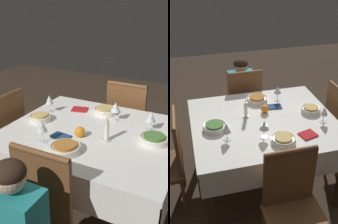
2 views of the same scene
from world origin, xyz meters
TOP-DOWN VIEW (x-y plane):
  - ground_plane at (0.00, 0.00)m, footprint 8.00×8.00m
  - dining_table at (0.00, 0.00)m, footprint 1.29×1.12m
  - chair_east at (0.89, 0.06)m, footprint 0.42×0.42m
  - chair_south at (-0.01, -0.80)m, footprint 0.42×0.42m
  - bowl_west at (-0.45, -0.04)m, footprint 0.20×0.20m
  - wine_glass_west at (-0.37, -0.21)m, footprint 0.07×0.07m
  - bowl_east at (0.47, 0.02)m, footprint 0.18×0.18m
  - wine_glass_east at (0.50, -0.16)m, footprint 0.07×0.07m
  - bowl_north at (0.03, 0.35)m, footprint 0.21×0.21m
  - wine_glass_north at (0.24, 0.32)m, footprint 0.07×0.07m
  - bowl_south at (0.06, -0.36)m, footprint 0.20×0.20m
  - wine_glass_south at (-0.07, -0.25)m, footprint 0.08×0.08m
  - candle_centerpiece at (-0.14, 0.09)m, footprint 0.06×0.06m
  - orange_fruit at (0.05, 0.13)m, footprint 0.08×0.08m
  - napkin_red_folded at (0.17, 0.20)m, footprint 0.15×0.10m
  - napkin_spare_side at (0.29, -0.32)m, footprint 0.16×0.14m

SIDE VIEW (x-z plane):
  - ground_plane at x=0.00m, z-range 0.00..0.00m
  - chair_east at x=0.89m, z-range 0.04..0.98m
  - chair_south at x=-0.01m, z-range 0.04..0.98m
  - dining_table at x=0.00m, z-range 0.29..1.03m
  - napkin_red_folded at x=0.17m, z-range 0.74..0.76m
  - napkin_spare_side at x=0.29m, z-range 0.74..0.76m
  - bowl_north at x=0.03m, z-range 0.74..0.80m
  - bowl_west at x=-0.45m, z-range 0.74..0.80m
  - bowl_south at x=0.06m, z-range 0.74..0.80m
  - bowl_east at x=0.47m, z-range 0.74..0.80m
  - orange_fruit at x=0.05m, z-range 0.74..0.82m
  - candle_centerpiece at x=-0.14m, z-range 0.72..0.90m
  - wine_glass_east at x=0.50m, z-range 0.78..0.93m
  - wine_glass_west at x=-0.37m, z-range 0.78..0.93m
  - wine_glass_south at x=-0.07m, z-range 0.78..0.93m
  - wine_glass_north at x=0.24m, z-range 0.78..0.94m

